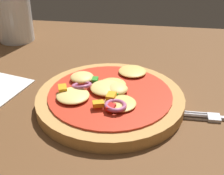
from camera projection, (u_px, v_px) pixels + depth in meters
The scene contains 3 objects.
dining_table at pixel (139, 123), 0.47m from camera, with size 1.31×0.83×0.03m.
pizza at pixel (109, 98), 0.48m from camera, with size 0.23×0.23×0.04m.
beer_glass at pixel (13, 13), 0.70m from camera, with size 0.08×0.08×0.14m.
Camera 1 is at (0.02, -0.38, 0.29)m, focal length 50.41 mm.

